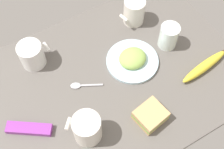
{
  "coord_description": "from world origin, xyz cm",
  "views": [
    {
      "loc": [
        25.1,
        43.19,
        91.31
      ],
      "look_at": [
        0.0,
        0.0,
        5.0
      ],
      "focal_mm": 47.52,
      "sensor_mm": 36.0,
      "label": 1
    }
  ],
  "objects_px": {
    "spoon": "(81,85)",
    "banana": "(205,66)",
    "plate_of_food": "(132,60)",
    "coffee_mug_spare": "(87,128)",
    "glass_of_milk": "(168,37)",
    "snack_bar": "(29,129)",
    "coffee_mug_black": "(134,11)",
    "sandwich_main": "(150,116)",
    "coffee_mug_milky": "(32,55)"
  },
  "relations": [
    {
      "from": "spoon",
      "to": "banana",
      "type": "bearing_deg",
      "value": 159.03
    },
    {
      "from": "plate_of_food",
      "to": "banana",
      "type": "bearing_deg",
      "value": 143.42
    },
    {
      "from": "coffee_mug_spare",
      "to": "plate_of_food",
      "type": "bearing_deg",
      "value": -148.84
    },
    {
      "from": "glass_of_milk",
      "to": "banana",
      "type": "xyz_separation_m",
      "value": [
        -0.05,
        0.15,
        -0.02
      ]
    },
    {
      "from": "coffee_mug_spare",
      "to": "snack_bar",
      "type": "distance_m",
      "value": 0.19
    },
    {
      "from": "coffee_mug_black",
      "to": "sandwich_main",
      "type": "bearing_deg",
      "value": 65.25
    },
    {
      "from": "plate_of_food",
      "to": "sandwich_main",
      "type": "distance_m",
      "value": 0.22
    },
    {
      "from": "plate_of_food",
      "to": "coffee_mug_black",
      "type": "height_order",
      "value": "coffee_mug_black"
    },
    {
      "from": "coffee_mug_milky",
      "to": "spoon",
      "type": "height_order",
      "value": "coffee_mug_milky"
    },
    {
      "from": "coffee_mug_spare",
      "to": "glass_of_milk",
      "type": "xyz_separation_m",
      "value": [
        -0.41,
        -0.16,
        -0.01
      ]
    },
    {
      "from": "snack_bar",
      "to": "glass_of_milk",
      "type": "bearing_deg",
      "value": -140.03
    },
    {
      "from": "plate_of_food",
      "to": "coffee_mug_black",
      "type": "bearing_deg",
      "value": -123.29
    },
    {
      "from": "sandwich_main",
      "to": "snack_bar",
      "type": "xyz_separation_m",
      "value": [
        0.35,
        -0.16,
        -0.01
      ]
    },
    {
      "from": "spoon",
      "to": "glass_of_milk",
      "type": "bearing_deg",
      "value": 179.72
    },
    {
      "from": "sandwich_main",
      "to": "snack_bar",
      "type": "bearing_deg",
      "value": -24.3
    },
    {
      "from": "sandwich_main",
      "to": "spoon",
      "type": "bearing_deg",
      "value": -57.56
    },
    {
      "from": "banana",
      "to": "spoon",
      "type": "distance_m",
      "value": 0.43
    },
    {
      "from": "spoon",
      "to": "snack_bar",
      "type": "relative_size",
      "value": 0.74
    },
    {
      "from": "plate_of_food",
      "to": "glass_of_milk",
      "type": "relative_size",
      "value": 1.97
    },
    {
      "from": "coffee_mug_milky",
      "to": "coffee_mug_spare",
      "type": "distance_m",
      "value": 0.33
    },
    {
      "from": "plate_of_food",
      "to": "spoon",
      "type": "bearing_deg",
      "value": -1.34
    },
    {
      "from": "coffee_mug_milky",
      "to": "snack_bar",
      "type": "relative_size",
      "value": 0.75
    },
    {
      "from": "coffee_mug_black",
      "to": "coffee_mug_milky",
      "type": "height_order",
      "value": "coffee_mug_black"
    },
    {
      "from": "plate_of_food",
      "to": "glass_of_milk",
      "type": "bearing_deg",
      "value": -178.86
    },
    {
      "from": "banana",
      "to": "spoon",
      "type": "xyz_separation_m",
      "value": [
        0.4,
        -0.15,
        -0.01
      ]
    },
    {
      "from": "coffee_mug_black",
      "to": "spoon",
      "type": "bearing_deg",
      "value": 26.92
    },
    {
      "from": "coffee_mug_black",
      "to": "plate_of_food",
      "type": "bearing_deg",
      "value": 56.71
    },
    {
      "from": "banana",
      "to": "glass_of_milk",
      "type": "bearing_deg",
      "value": -71.95
    },
    {
      "from": "coffee_mug_black",
      "to": "sandwich_main",
      "type": "relative_size",
      "value": 1.0
    },
    {
      "from": "banana",
      "to": "snack_bar",
      "type": "bearing_deg",
      "value": -9.0
    },
    {
      "from": "snack_bar",
      "to": "plate_of_food",
      "type": "bearing_deg",
      "value": -138.4
    },
    {
      "from": "spoon",
      "to": "coffee_mug_milky",
      "type": "bearing_deg",
      "value": -59.46
    },
    {
      "from": "snack_bar",
      "to": "banana",
      "type": "bearing_deg",
      "value": -154.63
    },
    {
      "from": "coffee_mug_black",
      "to": "snack_bar",
      "type": "distance_m",
      "value": 0.56
    },
    {
      "from": "snack_bar",
      "to": "sandwich_main",
      "type": "bearing_deg",
      "value": -169.93
    },
    {
      "from": "coffee_mug_black",
      "to": "coffee_mug_spare",
      "type": "xyz_separation_m",
      "value": [
        0.37,
        0.32,
        0.0
      ]
    },
    {
      "from": "plate_of_food",
      "to": "sandwich_main",
      "type": "height_order",
      "value": "plate_of_food"
    },
    {
      "from": "glass_of_milk",
      "to": "spoon",
      "type": "distance_m",
      "value": 0.36
    },
    {
      "from": "plate_of_food",
      "to": "spoon",
      "type": "relative_size",
      "value": 1.77
    },
    {
      "from": "spoon",
      "to": "plate_of_food",
      "type": "bearing_deg",
      "value": 178.66
    },
    {
      "from": "plate_of_food",
      "to": "snack_bar",
      "type": "relative_size",
      "value": 1.31
    },
    {
      "from": "coffee_mug_black",
      "to": "spoon",
      "type": "xyz_separation_m",
      "value": [
        0.31,
        0.16,
        -0.05
      ]
    },
    {
      "from": "coffee_mug_spare",
      "to": "spoon",
      "type": "height_order",
      "value": "coffee_mug_spare"
    },
    {
      "from": "banana",
      "to": "coffee_mug_spare",
      "type": "bearing_deg",
      "value": 0.99
    },
    {
      "from": "glass_of_milk",
      "to": "spoon",
      "type": "height_order",
      "value": "glass_of_milk"
    },
    {
      "from": "coffee_mug_milky",
      "to": "coffee_mug_spare",
      "type": "bearing_deg",
      "value": 96.94
    },
    {
      "from": "banana",
      "to": "snack_bar",
      "type": "xyz_separation_m",
      "value": [
        0.62,
        -0.1,
        -0.01
      ]
    },
    {
      "from": "coffee_mug_spare",
      "to": "spoon",
      "type": "distance_m",
      "value": 0.18
    },
    {
      "from": "plate_of_food",
      "to": "coffee_mug_black",
      "type": "xyz_separation_m",
      "value": [
        -0.11,
        -0.16,
        0.04
      ]
    },
    {
      "from": "coffee_mug_black",
      "to": "spoon",
      "type": "distance_m",
      "value": 0.35
    }
  ]
}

